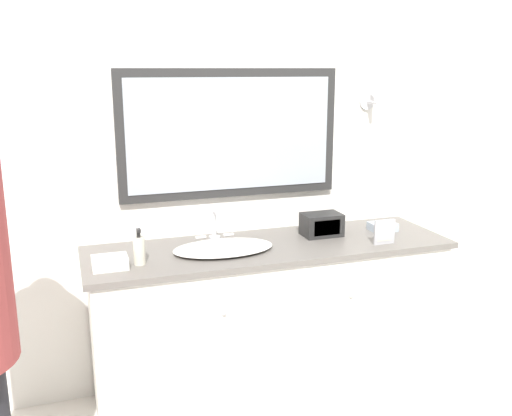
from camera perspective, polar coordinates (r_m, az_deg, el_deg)
name	(u,v)px	position (r m, az deg, el deg)	size (l,w,h in m)	color
wall_back	(250,155)	(3.14, -0.58, 5.28)	(8.00, 0.18, 2.55)	white
vanity_counter	(270,321)	(3.10, 1.38, -11.25)	(1.88, 0.58, 0.86)	silver
sink_basin	(223,247)	(2.84, -3.31, -3.92)	(0.51, 0.35, 0.18)	white
soap_bottle	(139,250)	(2.69, -11.60, -4.13)	(0.05, 0.06, 0.17)	beige
appliance_box	(322,225)	(3.10, 6.59, -1.66)	(0.21, 0.14, 0.12)	black
picture_frame	(384,232)	(3.01, 12.72, -2.35)	(0.12, 0.01, 0.13)	#B2B2B7
hand_towel_near_sink	(383,227)	(3.27, 12.54, -1.82)	(0.14, 0.11, 0.04)	#A8B7C6
hand_towel_far_corner	(110,263)	(2.68, -14.40, -5.30)	(0.16, 0.12, 0.05)	white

